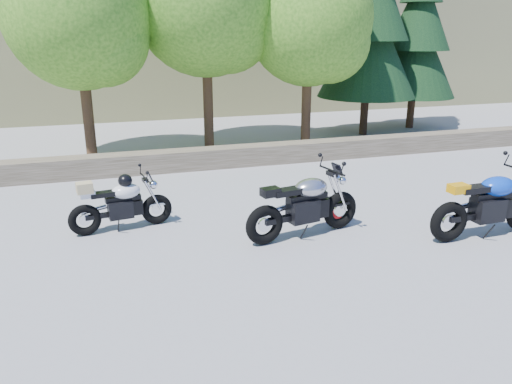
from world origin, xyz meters
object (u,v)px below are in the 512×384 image
blue_bike (490,205)px  backpack (333,208)px  silver_bike (305,206)px  white_bike (120,203)px

blue_bike → backpack: bearing=141.6°
silver_bike → backpack: 1.13m
blue_bike → backpack: (-2.10, 1.57, -0.37)m
silver_bike → backpack: silver_bike is taller
white_bike → blue_bike: blue_bike is taller
white_bike → backpack: size_ratio=4.73×
silver_bike → blue_bike: size_ratio=0.96×
blue_bike → white_bike: bearing=158.8°
backpack → silver_bike: bearing=-147.2°
blue_bike → backpack: size_ratio=5.96×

